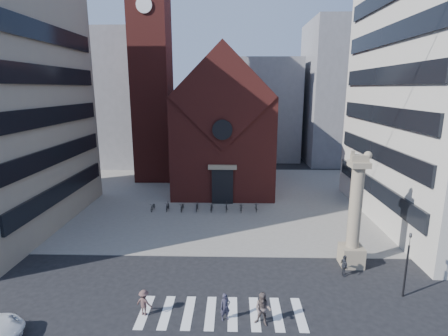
{
  "coord_description": "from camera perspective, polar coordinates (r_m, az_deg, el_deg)",
  "views": [
    {
      "loc": [
        1.17,
        -21.06,
        12.89
      ],
      "look_at": [
        0.41,
        8.0,
        6.23
      ],
      "focal_mm": 28.0,
      "sensor_mm": 36.0,
      "label": 1
    }
  ],
  "objects": [
    {
      "name": "ground",
      "position": [
        24.72,
        -1.5,
        -18.53
      ],
      "size": [
        120.0,
        120.0,
        0.0
      ],
      "primitive_type": "plane",
      "color": "black",
      "rests_on": "ground"
    },
    {
      "name": "piazza",
      "position": [
        42.1,
        -0.16,
        -4.9
      ],
      "size": [
        46.0,
        30.0,
        0.05
      ],
      "primitive_type": "cube",
      "color": "gray",
      "rests_on": "ground"
    },
    {
      "name": "zebra_crossing",
      "position": [
        22.2,
        -0.4,
        -22.59
      ],
      "size": [
        10.2,
        3.2,
        0.01
      ],
      "primitive_type": null,
      "color": "white",
      "rests_on": "ground"
    },
    {
      "name": "church",
      "position": [
        46.38,
        0.05,
        6.83
      ],
      "size": [
        12.0,
        16.65,
        18.0
      ],
      "color": "maroon",
      "rests_on": "ground"
    },
    {
      "name": "campanile",
      "position": [
        50.39,
        -11.76,
        15.88
      ],
      "size": [
        5.5,
        5.5,
        31.2
      ],
      "color": "maroon",
      "rests_on": "ground"
    },
    {
      "name": "bg_block_left",
      "position": [
        64.66,
        -17.92,
        10.62
      ],
      "size": [
        16.0,
        14.0,
        22.0
      ],
      "primitive_type": "cube",
      "color": "gray",
      "rests_on": "ground"
    },
    {
      "name": "bg_block_mid",
      "position": [
        66.35,
        5.76,
        9.48
      ],
      "size": [
        14.0,
        12.0,
        18.0
      ],
      "primitive_type": "cube",
      "color": "gray",
      "rests_on": "ground"
    },
    {
      "name": "bg_block_right",
      "position": [
        66.42,
        20.2,
        11.36
      ],
      "size": [
        16.0,
        14.0,
        24.0
      ],
      "primitive_type": "cube",
      "color": "gray",
      "rests_on": "ground"
    },
    {
      "name": "lion_column",
      "position": [
        27.32,
        20.5,
        -8.16
      ],
      "size": [
        1.63,
        1.6,
        8.68
      ],
      "color": "gray",
      "rests_on": "ground"
    },
    {
      "name": "traffic_light",
      "position": [
        25.15,
        27.68,
        -13.62
      ],
      "size": [
        0.13,
        0.16,
        4.3
      ],
      "color": "black",
      "rests_on": "ground"
    },
    {
      "name": "pedestrian_0",
      "position": [
        21.26,
        0.2,
        -21.75
      ],
      "size": [
        0.68,
        0.55,
        1.61
      ],
      "primitive_type": "imported",
      "rotation": [
        0.0,
        0.0,
        0.32
      ],
      "color": "#2C2B3B",
      "rests_on": "ground"
    },
    {
      "name": "pedestrian_1",
      "position": [
        20.92,
        6.36,
        -21.94
      ],
      "size": [
        1.13,
        1.01,
        1.94
      ],
      "primitive_type": "imported",
      "rotation": [
        0.0,
        0.0,
        -0.35
      ],
      "color": "#645550",
      "rests_on": "ground"
    },
    {
      "name": "pedestrian_2",
      "position": [
        26.71,
        19.03,
        -14.85
      ],
      "size": [
        0.51,
        0.95,
        1.54
      ],
      "primitive_type": "imported",
      "rotation": [
        0.0,
        0.0,
        1.73
      ],
      "color": "#2B2D34",
      "rests_on": "ground"
    },
    {
      "name": "pedestrian_3",
      "position": [
        22.14,
        -12.91,
        -20.62
      ],
      "size": [
        1.15,
        0.89,
        1.57
      ],
      "primitive_type": "imported",
      "rotation": [
        0.0,
        0.0,
        2.8
      ],
      "color": "brown",
      "rests_on": "ground"
    },
    {
      "name": "scooter_0",
      "position": [
        38.47,
        -11.52,
        -6.19
      ],
      "size": [
        0.6,
        1.64,
        0.86
      ],
      "primitive_type": "imported",
      "rotation": [
        0.0,
        0.0,
        -0.02
      ],
      "color": "black",
      "rests_on": "piazza"
    },
    {
      "name": "scooter_1",
      "position": [
        38.14,
        -9.19,
        -6.19
      ],
      "size": [
        0.47,
        1.59,
        0.95
      ],
      "primitive_type": "imported",
      "rotation": [
        0.0,
        0.0,
        -0.02
      ],
      "color": "black",
      "rests_on": "piazza"
    },
    {
      "name": "scooter_2",
      "position": [
        37.89,
        -6.83,
        -6.31
      ],
      "size": [
        0.6,
        1.64,
        0.86
      ],
      "primitive_type": "imported",
      "rotation": [
        0.0,
        0.0,
        -0.02
      ],
      "color": "black",
      "rests_on": "piazza"
    },
    {
      "name": "scooter_3",
      "position": [
        37.69,
        -4.43,
        -6.29
      ],
      "size": [
        0.47,
        1.59,
        0.95
      ],
      "primitive_type": "imported",
      "rotation": [
        0.0,
        0.0,
        -0.02
      ],
      "color": "black",
      "rests_on": "piazza"
    },
    {
      "name": "scooter_4",
      "position": [
        37.57,
        -2.02,
        -6.4
      ],
      "size": [
        0.6,
        1.64,
        0.86
      ],
      "primitive_type": "imported",
      "rotation": [
        0.0,
        0.0,
        -0.02
      ],
      "color": "black",
      "rests_on": "piazza"
    },
    {
      "name": "scooter_5",
      "position": [
        37.5,
        0.41,
        -6.35
      ],
      "size": [
        0.47,
        1.59,
        0.95
      ],
      "primitive_type": "imported",
      "rotation": [
        0.0,
        0.0,
        -0.02
      ],
      "color": "black",
      "rests_on": "piazza"
    },
    {
      "name": "scooter_6",
      "position": [
        37.52,
        2.84,
        -6.43
      ],
      "size": [
        0.6,
        1.64,
        0.86
      ],
      "primitive_type": "imported",
      "rotation": [
        0.0,
        0.0,
        -0.02
      ],
      "color": "black",
      "rests_on": "piazza"
    },
    {
      "name": "scooter_7",
      "position": [
        37.57,
        5.26,
        -6.37
      ],
      "size": [
        0.47,
        1.59,
        0.95
      ],
      "primitive_type": "imported",
      "rotation": [
        0.0,
        0.0,
        -0.02
      ],
      "color": "black",
      "rests_on": "piazza"
    }
  ]
}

